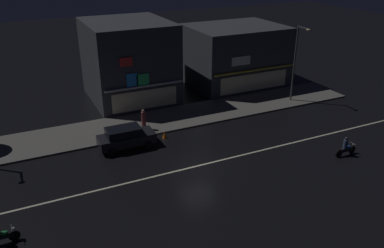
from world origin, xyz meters
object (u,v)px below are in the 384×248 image
Objects in this scene: streetlamp_mid at (296,58)px; pedestrian_on_sidewalk at (144,120)px; motorcycle_following at (346,148)px; parked_car_near_kerb at (126,137)px; traffic_cone at (164,135)px.

streetlamp_mid reaches higher than pedestrian_on_sidewalk.
parked_car_near_kerb is at bearing -37.67° from motorcycle_following.
motorcycle_following is at bearing -30.00° from parked_car_near_kerb.
traffic_cone is (1.03, -2.06, -0.68)m from pedestrian_on_sidewalk.
parked_car_near_kerb is 7.82× the size of traffic_cone.
motorcycle_following is (12.03, -10.53, -0.32)m from pedestrian_on_sidewalk.
motorcycle_following is at bearing -108.56° from streetlamp_mid.
pedestrian_on_sidewalk reaches higher than traffic_cone.
streetlamp_mid is 18.34m from parked_car_near_kerb.
streetlamp_mid is at bearing 7.63° from parked_car_near_kerb.
motorcycle_following is (-3.57, -10.62, -3.84)m from streetlamp_mid.
pedestrian_on_sidewalk is 0.41× the size of parked_car_near_kerb.
traffic_cone is (-14.56, -2.14, -4.20)m from streetlamp_mid.
pedestrian_on_sidewalk is at bearing 116.63° from traffic_cone.
parked_car_near_kerb is 3.33m from traffic_cone.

